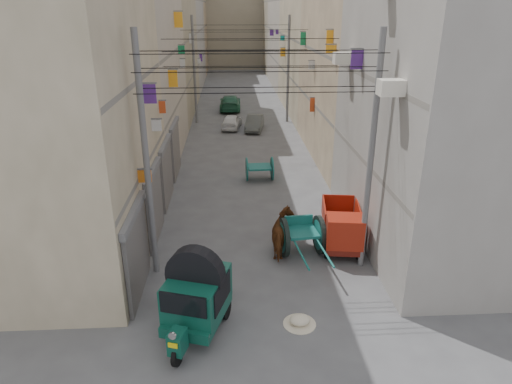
{
  "coord_description": "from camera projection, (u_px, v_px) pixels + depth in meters",
  "views": [
    {
      "loc": [
        -0.92,
        -7.85,
        8.51
      ],
      "look_at": [
        -0.1,
        6.5,
        2.68
      ],
      "focal_mm": 32.0,
      "sensor_mm": 36.0,
      "label": 1
    }
  ],
  "objects": [
    {
      "name": "horse",
      "position": [
        283.0,
        234.0,
        16.74
      ],
      "size": [
        1.02,
        1.94,
        1.57
      ],
      "primitive_type": "imported",
      "rotation": [
        0.0,
        0.0,
        3.05
      ],
      "color": "brown",
      "rests_on": "ground"
    },
    {
      "name": "building_row_left",
      "position": [
        146.0,
        33.0,
        39.24
      ],
      "size": [
        8.0,
        62.0,
        14.0
      ],
      "color": "#C3B294",
      "rests_on": "ground"
    },
    {
      "name": "feed_sack",
      "position": [
        300.0,
        320.0,
        13.14
      ],
      "size": [
        0.59,
        0.48,
        0.3
      ],
      "primitive_type": "ellipsoid",
      "color": "beige",
      "rests_on": "ground"
    },
    {
      "name": "signboards",
      "position": [
        244.0,
        93.0,
        29.26
      ],
      "size": [
        8.22,
        40.52,
        5.67
      ],
      "color": "#0D918D",
      "rests_on": "ground"
    },
    {
      "name": "distant_car_green",
      "position": [
        230.0,
        103.0,
        40.5
      ],
      "size": [
        1.88,
        4.46,
        1.28
      ],
      "primitive_type": "imported",
      "rotation": [
        0.0,
        0.0,
        3.12
      ],
      "color": "#226344",
      "rests_on": "ground"
    },
    {
      "name": "mini_truck",
      "position": [
        342.0,
        231.0,
        16.96
      ],
      "size": [
        1.72,
        3.13,
        1.67
      ],
      "rotation": [
        0.0,
        0.0,
        -0.14
      ],
      "color": "black",
      "rests_on": "ground"
    },
    {
      "name": "tonga_cart",
      "position": [
        302.0,
        235.0,
        16.72
      ],
      "size": [
        1.64,
        3.3,
        1.44
      ],
      "rotation": [
        0.0,
        0.0,
        0.11
      ],
      "color": "black",
      "rests_on": "ground"
    },
    {
      "name": "distant_car_grey",
      "position": [
        255.0,
        123.0,
        33.86
      ],
      "size": [
        1.66,
        3.44,
        1.09
      ],
      "primitive_type": "imported",
      "rotation": [
        0.0,
        0.0,
        -0.16
      ],
      "color": "#4C504E",
      "rests_on": "ground"
    },
    {
      "name": "ac_units",
      "position": [
        368.0,
        43.0,
        15.0
      ],
      "size": [
        0.7,
        6.55,
        3.35
      ],
      "color": "silver",
      "rests_on": "ground"
    },
    {
      "name": "utility_poles",
      "position": [
        247.0,
        97.0,
        24.74
      ],
      "size": [
        7.4,
        22.2,
        8.0
      ],
      "color": "slate",
      "rests_on": "ground"
    },
    {
      "name": "building_row_right",
      "position": [
        330.0,
        32.0,
        40.07
      ],
      "size": [
        8.0,
        62.0,
        14.0
      ],
      "color": "gray",
      "rests_on": "ground"
    },
    {
      "name": "overhead_cables",
      "position": [
        249.0,
        48.0,
        21.29
      ],
      "size": [
        7.4,
        22.52,
        1.12
      ],
      "color": "black",
      "rests_on": "ground"
    },
    {
      "name": "second_cart",
      "position": [
        260.0,
        168.0,
        23.96
      ],
      "size": [
        1.44,
        1.29,
        1.24
      ],
      "rotation": [
        0.0,
        0.0,
        0.03
      ],
      "color": "#155D57",
      "rests_on": "ground"
    },
    {
      "name": "auto_rickshaw",
      "position": [
        196.0,
        294.0,
        12.57
      ],
      "size": [
        2.15,
        2.92,
        1.98
      ],
      "rotation": [
        0.0,
        0.0,
        -0.3
      ],
      "color": "black",
      "rests_on": "ground"
    },
    {
      "name": "distant_car_white",
      "position": [
        232.0,
        121.0,
        34.31
      ],
      "size": [
        1.74,
        3.31,
        1.07
      ],
      "primitive_type": "imported",
      "rotation": [
        0.0,
        0.0,
        2.99
      ],
      "color": "white",
      "rests_on": "ground"
    },
    {
      "name": "shutters_left",
      "position": [
        161.0,
        185.0,
        19.35
      ],
      "size": [
        0.18,
        14.4,
        2.88
      ],
      "color": "#49494D",
      "rests_on": "ground"
    },
    {
      "name": "end_cap_building",
      "position": [
        235.0,
        22.0,
        69.12
      ],
      "size": [
        22.0,
        10.0,
        13.0
      ],
      "primitive_type": "cube",
      "color": "gray",
      "rests_on": "ground"
    }
  ]
}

